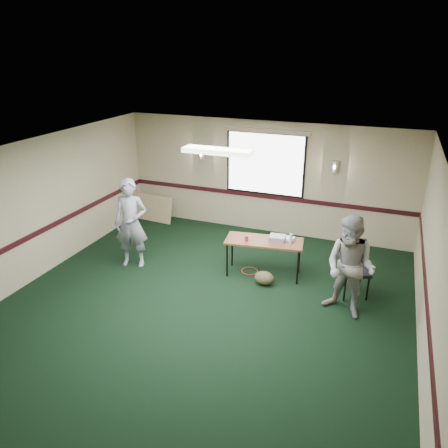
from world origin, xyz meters
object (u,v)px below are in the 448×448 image
(projector, at_px, (277,238))
(person_right, at_px, (350,267))
(person_left, at_px, (131,223))
(folding_table, at_px, (264,243))
(conference_chair, at_px, (353,263))

(projector, bearing_deg, person_right, -36.72)
(person_left, height_order, person_right, person_left)
(folding_table, relative_size, projector, 5.22)
(conference_chair, height_order, person_right, person_right)
(person_right, bearing_deg, person_left, -162.63)
(folding_table, bearing_deg, person_right, -33.92)
(projector, xyz_separation_m, conference_chair, (1.47, -0.13, -0.21))
(person_left, bearing_deg, conference_chair, -7.89)
(folding_table, bearing_deg, person_left, -176.33)
(projector, relative_size, person_left, 0.16)
(projector, distance_m, person_left, 2.97)
(conference_chair, bearing_deg, person_left, 163.45)
(conference_chair, relative_size, person_right, 0.57)
(projector, bearing_deg, person_left, -172.54)
(conference_chair, xyz_separation_m, person_left, (-4.36, -0.51, 0.34))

